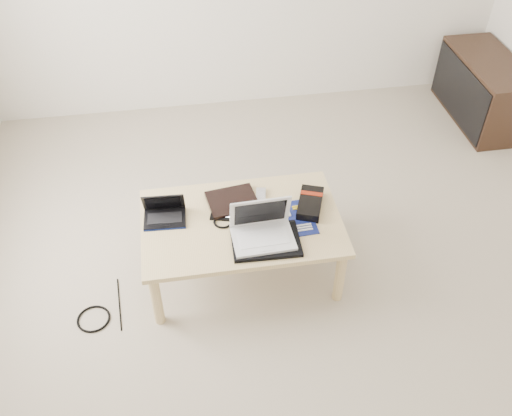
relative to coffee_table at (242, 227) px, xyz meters
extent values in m
plane|color=#AC9D8C|center=(0.32, -0.14, -0.35)|extent=(4.00, 4.00, 0.00)
cube|color=#D6BB81|center=(0.00, 0.00, 0.03)|extent=(1.10, 0.70, 0.03)
cylinder|color=#D6BB81|center=(-0.50, -0.30, -0.17)|extent=(0.06, 0.06, 0.37)
cylinder|color=#D6BB81|center=(0.50, -0.30, -0.17)|extent=(0.06, 0.06, 0.37)
cylinder|color=#D6BB81|center=(-0.50, 0.30, -0.17)|extent=(0.06, 0.06, 0.37)
cylinder|color=#D6BB81|center=(0.50, 0.30, -0.17)|extent=(0.06, 0.06, 0.37)
cube|color=#332014|center=(2.10, 1.31, -0.10)|extent=(0.40, 0.90, 0.50)
cube|color=black|center=(1.90, 1.31, -0.10)|extent=(0.02, 0.86, 0.44)
cube|color=black|center=(-0.03, 0.15, 0.06)|extent=(0.30, 0.26, 0.03)
cube|color=black|center=(-0.41, 0.08, 0.06)|extent=(0.24, 0.17, 0.01)
cube|color=black|center=(-0.42, 0.07, 0.06)|extent=(0.19, 0.10, 0.00)
cube|color=black|center=(-0.42, 0.02, 0.06)|extent=(0.05, 0.03, 0.00)
cube|color=black|center=(-0.41, 0.13, 0.13)|extent=(0.23, 0.08, 0.15)
cube|color=black|center=(-0.41, 0.12, 0.13)|extent=(0.20, 0.06, 0.12)
cube|color=#0B1640|center=(-0.42, 0.00, 0.05)|extent=(0.23, 0.02, 0.01)
cube|color=black|center=(-0.03, 0.09, 0.05)|extent=(0.28, 0.24, 0.01)
cube|color=white|center=(-0.03, 0.09, 0.06)|extent=(0.22, 0.19, 0.00)
cube|color=silver|center=(0.13, 0.12, 0.06)|extent=(0.10, 0.25, 0.02)
cube|color=#A4A4A9|center=(0.13, 0.12, 0.07)|extent=(0.08, 0.20, 0.00)
cube|color=black|center=(0.10, -0.18, 0.06)|extent=(0.37, 0.28, 0.02)
cube|color=silver|center=(0.09, -0.18, 0.08)|extent=(0.33, 0.23, 0.02)
cube|color=white|center=(0.09, -0.19, 0.09)|extent=(0.27, 0.13, 0.00)
cube|color=silver|center=(0.09, -0.27, 0.09)|extent=(0.07, 0.03, 0.00)
cube|color=silver|center=(0.09, -0.10, 0.19)|extent=(0.32, 0.07, 0.21)
cube|color=black|center=(0.09, -0.10, 0.19)|extent=(0.27, 0.05, 0.17)
cube|color=#0D1355|center=(0.28, -0.03, 0.05)|extent=(0.24, 0.29, 0.01)
cube|color=silver|center=(0.25, 0.00, 0.06)|extent=(0.05, 0.05, 0.01)
cube|color=gold|center=(0.34, 0.06, 0.06)|extent=(0.10, 0.01, 0.01)
cube|color=gold|center=(0.35, 0.04, 0.06)|extent=(0.10, 0.01, 0.01)
cube|color=silver|center=(0.30, -0.10, 0.06)|extent=(0.13, 0.02, 0.01)
cube|color=silver|center=(0.31, -0.12, 0.06)|extent=(0.13, 0.02, 0.01)
cube|color=silver|center=(0.31, -0.14, 0.06)|extent=(0.13, 0.02, 0.01)
cube|color=black|center=(0.23, -0.08, 0.06)|extent=(0.02, 0.02, 0.01)
cube|color=black|center=(0.40, 0.05, 0.08)|extent=(0.21, 0.28, 0.05)
cube|color=maroon|center=(0.42, 0.10, 0.10)|extent=(0.13, 0.07, 0.00)
torus|color=black|center=(-0.10, 0.00, 0.05)|extent=(0.12, 0.12, 0.01)
torus|color=black|center=(-0.86, -0.23, -0.35)|extent=(0.24, 0.24, 0.01)
cylinder|color=black|center=(-0.72, -0.15, -0.35)|extent=(0.04, 0.37, 0.01)
camera|label=1|loc=(-0.28, -2.25, 2.22)|focal=40.00mm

